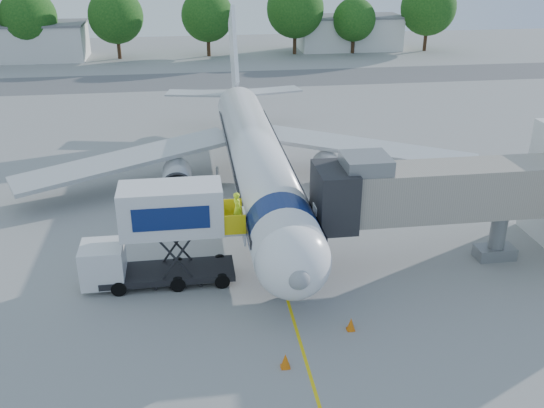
{
  "coord_description": "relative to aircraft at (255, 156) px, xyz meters",
  "views": [
    {
      "loc": [
        -4.47,
        -35.48,
        16.99
      ],
      "look_at": [
        -0.1,
        -4.79,
        3.2
      ],
      "focal_mm": 40.0,
      "sensor_mm": 36.0,
      "label": 1
    }
  ],
  "objects": [
    {
      "name": "guidance_line",
      "position": [
        0.0,
        -4.12,
        -2.94
      ],
      "size": [
        0.15,
        70.0,
        0.01
      ],
      "primitive_type": "cube",
      "color": "yellow",
      "rests_on": "ground"
    },
    {
      "name": "aircraft",
      "position": [
        0.0,
        0.0,
        0.0
      ],
      "size": [
        34.17,
        37.73,
        11.35
      ],
      "color": "white",
      "rests_on": "ground"
    },
    {
      "name": "tree_e",
      "position": [
        12.54,
        54.89,
        3.79
      ],
      "size": [
        8.7,
        8.7,
        11.1
      ],
      "color": "#382314",
      "rests_on": "ground"
    },
    {
      "name": "outbuilding_left",
      "position": [
        -28.0,
        55.88,
        -0.29
      ],
      "size": [
        18.4,
        8.4,
        5.3
      ],
      "color": "silver",
      "rests_on": "ground"
    },
    {
      "name": "tree_d",
      "position": [
        -0.79,
        54.94,
        3.04
      ],
      "size": [
        7.74,
        7.74,
        9.87
      ],
      "color": "#382314",
      "rests_on": "ground"
    },
    {
      "name": "safety_cone_b",
      "position": [
        -0.95,
        -18.97,
        -2.62
      ],
      "size": [
        0.44,
        0.44,
        0.69
      ],
      "color": "orange",
      "rests_on": "ground"
    },
    {
      "name": "ground",
      "position": [
        0.0,
        -4.12,
        -2.95
      ],
      "size": [
        160.0,
        160.0,
        0.0
      ],
      "primitive_type": "plane",
      "color": "#999996",
      "rests_on": "ground"
    },
    {
      "name": "tree_g",
      "position": [
        33.67,
        54.77,
        3.71
      ],
      "size": [
        8.6,
        8.6,
        10.97
      ],
      "color": "#382314",
      "rests_on": "ground"
    },
    {
      "name": "tree_b",
      "position": [
        -26.42,
        54.75,
        3.24
      ],
      "size": [
        8.0,
        8.0,
        10.2
      ],
      "color": "#382314",
      "rests_on": "ground"
    },
    {
      "name": "outbuilding_right",
      "position": [
        22.0,
        57.88,
        -0.29
      ],
      "size": [
        16.4,
        7.4,
        5.3
      ],
      "color": "silver",
      "rests_on": "ground"
    },
    {
      "name": "taxiway_strip",
      "position": [
        0.0,
        37.88,
        -2.94
      ],
      "size": [
        120.0,
        10.0,
        0.01
      ],
      "primitive_type": "cube",
      "color": "#59595B",
      "rests_on": "ground"
    },
    {
      "name": "ground_tug",
      "position": [
        2.28,
        -20.99,
        -2.29
      ],
      "size": [
        3.43,
        2.4,
        1.24
      ],
      "rotation": [
        0.0,
        0.0,
        0.28
      ],
      "color": "silver",
      "rests_on": "ground"
    },
    {
      "name": "tree_c",
      "position": [
        -14.14,
        54.67,
        3.24
      ],
      "size": [
        7.99,
        7.99,
        10.19
      ],
      "color": "#382314",
      "rests_on": "ground"
    },
    {
      "name": "safety_cone_a",
      "position": [
        2.53,
        -16.74,
        -2.63
      ],
      "size": [
        0.41,
        0.41,
        0.66
      ],
      "color": "orange",
      "rests_on": "ground"
    },
    {
      "name": "tree_f",
      "position": [
        21.69,
        54.28,
        2.13
      ],
      "size": [
        6.57,
        6.57,
        8.38
      ],
      "color": "#382314",
      "rests_on": "ground"
    },
    {
      "name": "catering_hiloader",
      "position": [
        -6.26,
        -11.12,
        -0.19
      ],
      "size": [
        8.51,
        2.44,
        5.5
      ],
      "color": "black",
      "rests_on": "ground"
    },
    {
      "name": "jet_bridge",
      "position": [
        7.99,
        -11.12,
        1.39
      ],
      "size": [
        13.9,
        3.2,
        6.6
      ],
      "color": "#9E9587",
      "rests_on": "ground"
    }
  ]
}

